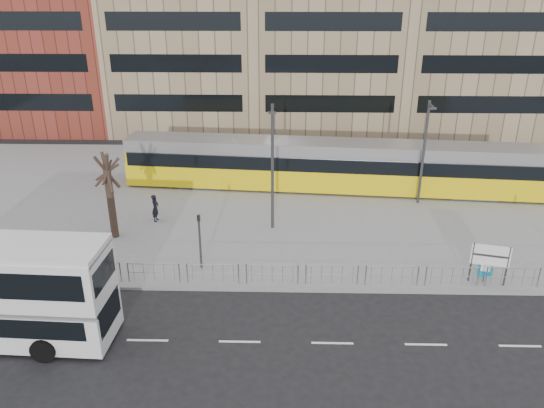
{
  "coord_description": "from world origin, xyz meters",
  "views": [
    {
      "loc": [
        -0.15,
        -22.55,
        14.56
      ],
      "look_at": [
        -0.84,
        6.0,
        2.16
      ],
      "focal_mm": 35.0,
      "sensor_mm": 36.0,
      "label": 1
    }
  ],
  "objects_px": {
    "traffic_light_west": "(200,235)",
    "lamp_post_west": "(272,163)",
    "bare_tree": "(104,150)",
    "station_sign": "(490,257)",
    "lamp_post_east": "(424,149)",
    "tram": "(334,166)",
    "ad_panel": "(485,267)",
    "pedestrian": "(155,208)"
  },
  "relations": [
    {
      "from": "traffic_light_west",
      "to": "pedestrian",
      "type": "bearing_deg",
      "value": 128.94
    },
    {
      "from": "bare_tree",
      "to": "pedestrian",
      "type": "bearing_deg",
      "value": 49.3
    },
    {
      "from": "traffic_light_west",
      "to": "lamp_post_east",
      "type": "distance_m",
      "value": 16.45
    },
    {
      "from": "traffic_light_west",
      "to": "tram",
      "type": "bearing_deg",
      "value": 61.61
    },
    {
      "from": "ad_panel",
      "to": "bare_tree",
      "type": "height_order",
      "value": "bare_tree"
    },
    {
      "from": "pedestrian",
      "to": "lamp_post_east",
      "type": "xyz_separation_m",
      "value": [
        17.31,
        3.26,
        3.01
      ]
    },
    {
      "from": "station_sign",
      "to": "lamp_post_east",
      "type": "relative_size",
      "value": 0.3
    },
    {
      "from": "lamp_post_east",
      "to": "bare_tree",
      "type": "relative_size",
      "value": 0.97
    },
    {
      "from": "traffic_light_west",
      "to": "lamp_post_east",
      "type": "xyz_separation_m",
      "value": [
        13.58,
        9.08,
        1.92
      ]
    },
    {
      "from": "lamp_post_west",
      "to": "bare_tree",
      "type": "xyz_separation_m",
      "value": [
        -9.37,
        -1.41,
        1.2
      ]
    },
    {
      "from": "traffic_light_west",
      "to": "lamp_post_west",
      "type": "distance_m",
      "value": 6.56
    },
    {
      "from": "ad_panel",
      "to": "station_sign",
      "type": "bearing_deg",
      "value": -49.73
    },
    {
      "from": "tram",
      "to": "ad_panel",
      "type": "xyz_separation_m",
      "value": [
        6.6,
        -12.61,
        -0.96
      ]
    },
    {
      "from": "tram",
      "to": "lamp_post_east",
      "type": "bearing_deg",
      "value": -19.07
    },
    {
      "from": "tram",
      "to": "ad_panel",
      "type": "bearing_deg",
      "value": -57.37
    },
    {
      "from": "traffic_light_west",
      "to": "station_sign",
      "type": "bearing_deg",
      "value": 1.64
    },
    {
      "from": "traffic_light_west",
      "to": "ad_panel",
      "type": "bearing_deg",
      "value": 2.18
    },
    {
      "from": "tram",
      "to": "ad_panel",
      "type": "distance_m",
      "value": 14.26
    },
    {
      "from": "lamp_post_west",
      "to": "lamp_post_east",
      "type": "bearing_deg",
      "value": 22.64
    },
    {
      "from": "lamp_post_west",
      "to": "bare_tree",
      "type": "height_order",
      "value": "lamp_post_west"
    },
    {
      "from": "traffic_light_west",
      "to": "lamp_post_west",
      "type": "relative_size",
      "value": 0.4
    },
    {
      "from": "lamp_post_east",
      "to": "bare_tree",
      "type": "distance_m",
      "value": 20.11
    },
    {
      "from": "station_sign",
      "to": "pedestrian",
      "type": "relative_size",
      "value": 1.22
    },
    {
      "from": "lamp_post_east",
      "to": "tram",
      "type": "bearing_deg",
      "value": 155.95
    },
    {
      "from": "station_sign",
      "to": "traffic_light_west",
      "type": "relative_size",
      "value": 0.69
    },
    {
      "from": "pedestrian",
      "to": "bare_tree",
      "type": "xyz_separation_m",
      "value": [
        -1.96,
        -2.28,
        4.55
      ]
    },
    {
      "from": "tram",
      "to": "traffic_light_west",
      "type": "height_order",
      "value": "tram"
    },
    {
      "from": "bare_tree",
      "to": "traffic_light_west",
      "type": "bearing_deg",
      "value": -31.84
    },
    {
      "from": "tram",
      "to": "traffic_light_west",
      "type": "bearing_deg",
      "value": -119.64
    },
    {
      "from": "ad_panel",
      "to": "lamp_post_east",
      "type": "height_order",
      "value": "lamp_post_east"
    },
    {
      "from": "station_sign",
      "to": "lamp_post_west",
      "type": "height_order",
      "value": "lamp_post_west"
    },
    {
      "from": "ad_panel",
      "to": "traffic_light_west",
      "type": "relative_size",
      "value": 0.46
    },
    {
      "from": "station_sign",
      "to": "ad_panel",
      "type": "relative_size",
      "value": 1.52
    },
    {
      "from": "traffic_light_west",
      "to": "bare_tree",
      "type": "height_order",
      "value": "bare_tree"
    },
    {
      "from": "lamp_post_west",
      "to": "tram",
      "type": "bearing_deg",
      "value": 56.96
    },
    {
      "from": "station_sign",
      "to": "lamp_post_east",
      "type": "height_order",
      "value": "lamp_post_east"
    },
    {
      "from": "ad_panel",
      "to": "bare_tree",
      "type": "relative_size",
      "value": 0.19
    },
    {
      "from": "bare_tree",
      "to": "tram",
      "type": "bearing_deg",
      "value": 30.43
    },
    {
      "from": "tram",
      "to": "traffic_light_west",
      "type": "xyz_separation_m",
      "value": [
        -7.99,
        -11.57,
        0.19
      ]
    },
    {
      "from": "pedestrian",
      "to": "lamp_post_west",
      "type": "height_order",
      "value": "lamp_post_west"
    },
    {
      "from": "ad_panel",
      "to": "traffic_light_west",
      "type": "height_order",
      "value": "traffic_light_west"
    },
    {
      "from": "lamp_post_east",
      "to": "bare_tree",
      "type": "xyz_separation_m",
      "value": [
        -19.27,
        -5.54,
        1.54
      ]
    }
  ]
}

